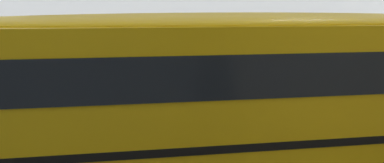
% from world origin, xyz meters
% --- Properties ---
extents(ground_plane, '(400.00, 400.00, 0.00)m').
position_xyz_m(ground_plane, '(0.00, 0.00, 0.00)').
color(ground_plane, '#424244').
extents(sidewalk_far, '(120.00, 3.00, 0.01)m').
position_xyz_m(sidewalk_far, '(0.00, 8.14, 0.01)').
color(sidewalk_far, gray).
rests_on(sidewalk_far, ground_plane).
extents(lane_centreline, '(110.00, 0.16, 0.01)m').
position_xyz_m(lane_centreline, '(0.00, 0.00, 0.00)').
color(lane_centreline, silver).
rests_on(lane_centreline, ground_plane).
extents(school_bus, '(13.57, 3.42, 3.02)m').
position_xyz_m(school_bus, '(3.22, -1.93, 1.79)').
color(school_bus, yellow).
rests_on(school_bus, ground_plane).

